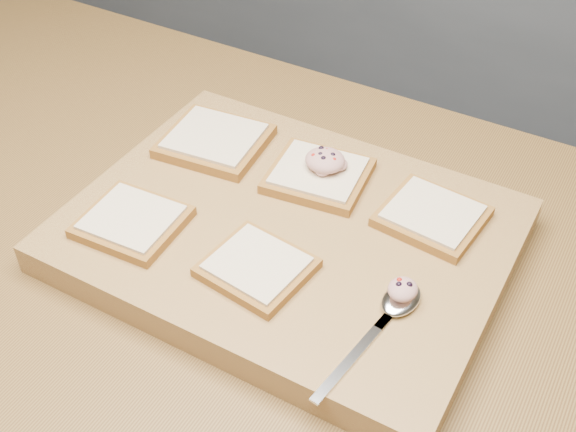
# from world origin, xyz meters

# --- Properties ---
(back_counter) EXTENTS (3.60, 0.62, 0.94)m
(back_counter) POSITION_xyz_m (0.00, 1.43, 0.47)
(back_counter) COLOR slate
(back_counter) RESTS_ON ground
(cutting_board) EXTENTS (0.51, 0.39, 0.04)m
(cutting_board) POSITION_xyz_m (-0.12, 0.01, 0.92)
(cutting_board) COLOR #A07F44
(cutting_board) RESTS_ON island_counter
(bread_far_left) EXTENTS (0.14, 0.13, 0.02)m
(bread_far_left) POSITION_xyz_m (-0.29, 0.10, 0.95)
(bread_far_left) COLOR olive
(bread_far_left) RESTS_ON cutting_board
(bread_far_center) EXTENTS (0.13, 0.13, 0.02)m
(bread_far_center) POSITION_xyz_m (-0.13, 0.10, 0.95)
(bread_far_center) COLOR olive
(bread_far_center) RESTS_ON cutting_board
(bread_far_right) EXTENTS (0.12, 0.12, 0.02)m
(bread_far_right) POSITION_xyz_m (0.03, 0.10, 0.95)
(bread_far_right) COLOR olive
(bread_far_right) RESTS_ON cutting_board
(bread_near_left) EXTENTS (0.12, 0.11, 0.02)m
(bread_near_left) POSITION_xyz_m (-0.28, -0.09, 0.95)
(bread_near_left) COLOR olive
(bread_near_left) RESTS_ON cutting_board
(bread_near_center) EXTENTS (0.12, 0.11, 0.02)m
(bread_near_center) POSITION_xyz_m (-0.11, -0.08, 0.95)
(bread_near_center) COLOR olive
(bread_near_center) RESTS_ON cutting_board
(tuna_salad_dollop) EXTENTS (0.05, 0.05, 0.02)m
(tuna_salad_dollop) POSITION_xyz_m (-0.12, 0.11, 0.97)
(tuna_salad_dollop) COLOR tan
(tuna_salad_dollop) RESTS_ON bread_far_center
(spoon) EXTENTS (0.05, 0.19, 0.01)m
(spoon) POSITION_xyz_m (0.04, -0.05, 0.95)
(spoon) COLOR silver
(spoon) RESTS_ON cutting_board
(spoon_salad) EXTENTS (0.03, 0.03, 0.02)m
(spoon_salad) POSITION_xyz_m (0.05, -0.04, 0.96)
(spoon_salad) COLOR tan
(spoon_salad) RESTS_ON spoon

